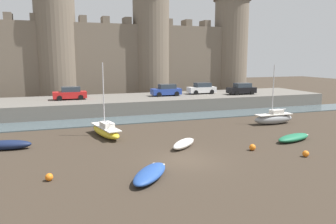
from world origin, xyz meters
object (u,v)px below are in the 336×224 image
(rowboat_midflat_centre, at_px, (184,143))
(rowboat_midflat_right, at_px, (6,145))
(car_quay_centre_east, at_px, (202,88))
(mooring_buoy_near_shore, at_px, (252,147))
(sailboat_near_channel_right, at_px, (274,118))
(sailboat_near_channel_left, at_px, (106,130))
(rowboat_foreground_centre, at_px, (294,137))
(mooring_buoy_mid_mud, at_px, (49,177))
(mooring_buoy_off_centre, at_px, (306,154))
(car_quay_centre_west, at_px, (242,89))
(car_quay_east, at_px, (70,93))
(car_quay_west, at_px, (166,90))
(rowboat_midflat_left, at_px, (150,173))

(rowboat_midflat_centre, height_order, rowboat_midflat_right, rowboat_midflat_right)
(rowboat_midflat_right, xyz_separation_m, car_quay_centre_east, (24.11, 16.47, 2.11))
(rowboat_midflat_centre, bearing_deg, mooring_buoy_near_shore, -28.01)
(sailboat_near_channel_right, relative_size, car_quay_centre_east, 1.52)
(sailboat_near_channel_left, bearing_deg, rowboat_foreground_centre, -24.96)
(mooring_buoy_mid_mud, bearing_deg, mooring_buoy_off_centre, -3.72)
(rowboat_foreground_centre, height_order, car_quay_centre_west, car_quay_centre_west)
(mooring_buoy_near_shore, height_order, car_quay_east, car_quay_east)
(rowboat_foreground_centre, distance_m, mooring_buoy_mid_mud, 19.64)
(rowboat_midflat_right, bearing_deg, car_quay_west, 40.60)
(car_quay_centre_east, bearing_deg, mooring_buoy_off_centre, -98.36)
(rowboat_midflat_right, height_order, rowboat_foreground_centre, rowboat_midflat_right)
(mooring_buoy_off_centre, xyz_separation_m, mooring_buoy_near_shore, (-2.66, 2.64, 0.02))
(rowboat_foreground_centre, distance_m, car_quay_east, 27.13)
(car_quay_west, bearing_deg, car_quay_centre_east, 7.21)
(car_quay_centre_east, xyz_separation_m, car_quay_east, (-18.56, -0.62, 0.00))
(rowboat_midflat_right, bearing_deg, car_quay_centre_west, 25.51)
(mooring_buoy_off_centre, distance_m, car_quay_centre_west, 24.78)
(rowboat_midflat_right, relative_size, car_quay_west, 0.93)
(sailboat_near_channel_left, relative_size, mooring_buoy_mid_mud, 14.66)
(sailboat_near_channel_left, distance_m, rowboat_midflat_left, 11.30)
(rowboat_midflat_centre, bearing_deg, rowboat_foreground_centre, -6.98)
(sailboat_near_channel_right, xyz_separation_m, mooring_buoy_near_shore, (-7.82, -7.89, -0.39))
(rowboat_midflat_centre, height_order, sailboat_near_channel_right, sailboat_near_channel_right)
(mooring_buoy_mid_mud, distance_m, car_quay_west, 28.23)
(rowboat_midflat_centre, bearing_deg, car_quay_centre_east, 61.59)
(rowboat_midflat_centre, distance_m, rowboat_midflat_right, 13.65)
(rowboat_midflat_centre, height_order, car_quay_west, car_quay_west)
(mooring_buoy_mid_mud, distance_m, car_quay_centre_west, 34.13)
(rowboat_foreground_centre, bearing_deg, mooring_buoy_near_shore, -165.20)
(rowboat_foreground_centre, distance_m, car_quay_west, 21.40)
(mooring_buoy_off_centre, bearing_deg, rowboat_midflat_centre, 145.03)
(rowboat_midflat_right, distance_m, sailboat_near_channel_left, 8.05)
(rowboat_midflat_centre, distance_m, car_quay_west, 20.51)
(rowboat_foreground_centre, xyz_separation_m, car_quay_west, (-4.24, 20.87, 2.19))
(sailboat_near_channel_right, bearing_deg, rowboat_foreground_centre, -113.80)
(car_quay_west, relative_size, car_quay_centre_west, 1.00)
(sailboat_near_channel_right, bearing_deg, car_quay_centre_east, 95.35)
(rowboat_midflat_centre, distance_m, mooring_buoy_mid_mud, 10.67)
(sailboat_near_channel_right, distance_m, car_quay_west, 16.07)
(mooring_buoy_near_shore, relative_size, car_quay_east, 0.12)
(car_quay_east, bearing_deg, rowboat_midflat_right, -109.28)
(rowboat_midflat_centre, distance_m, mooring_buoy_off_centre, 8.91)
(car_quay_centre_east, bearing_deg, mooring_buoy_near_shore, -105.64)
(sailboat_near_channel_left, relative_size, mooring_buoy_off_centre, 14.31)
(mooring_buoy_near_shore, bearing_deg, rowboat_midflat_centre, 151.99)
(car_quay_centre_west, bearing_deg, sailboat_near_channel_right, -106.67)
(rowboat_midflat_centre, xyz_separation_m, rowboat_foreground_centre, (9.55, -1.17, -0.03))
(sailboat_near_channel_left, bearing_deg, sailboat_near_channel_right, -0.90)
(car_quay_west, distance_m, car_quay_east, 12.82)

